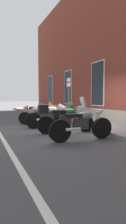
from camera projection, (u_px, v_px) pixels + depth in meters
ground_plane at (79, 128)px, 7.84m from camera, size 140.00×140.00×0.00m
sidewalk at (101, 125)px, 8.31m from camera, size 32.57×2.30×0.15m
lane_stripe at (0, 134)px, 6.51m from camera, size 32.57×0.12×0.01m
motorcycle_orange_sport at (41, 113)px, 9.16m from camera, size 0.65×2.06×1.05m
motorcycle_white_sport at (51, 115)px, 7.93m from camera, size 0.62×2.04×1.06m
motorcycle_green_touring at (63, 118)px, 6.73m from camera, size 0.73×2.16×1.34m
motorcycle_grey_naked at (82, 125)px, 5.56m from camera, size 0.62×2.10×0.95m
parking_sign at (69, 92)px, 9.64m from camera, size 0.36×0.07×2.21m
barrel_planter at (71, 111)px, 10.46m from camera, size 0.64×0.64×0.95m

